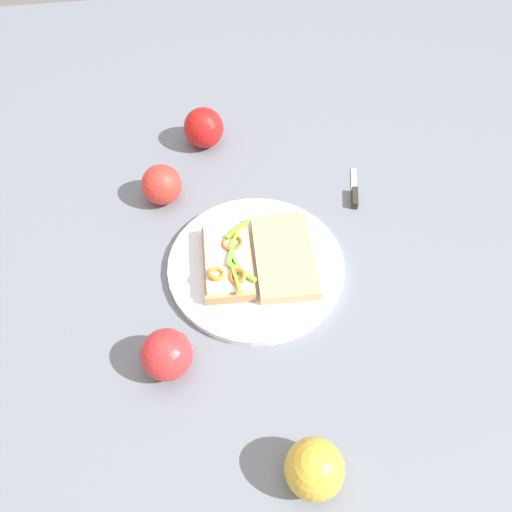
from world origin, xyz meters
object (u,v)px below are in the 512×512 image
(sandwich, at_px, (228,260))
(apple_2, at_px, (167,355))
(apple_0, at_px, (314,469))
(apple_1, at_px, (162,185))
(plate, at_px, (256,265))
(bread_slice_side, at_px, (284,257))
(apple_3, at_px, (204,128))
(knife, at_px, (355,193))

(sandwich, height_order, apple_2, apple_2)
(apple_0, height_order, apple_1, apple_0)
(apple_2, bearing_deg, apple_1, -0.65)
(plate, distance_m, bread_slice_side, 0.05)
(apple_3, bearing_deg, sandwich, -177.91)
(apple_1, bearing_deg, apple_2, 179.35)
(apple_0, bearing_deg, apple_3, 7.02)
(bread_slice_side, distance_m, knife, 0.22)
(apple_0, height_order, apple_3, apple_3)
(sandwich, bearing_deg, apple_3, 4.37)
(apple_2, bearing_deg, knife, -50.38)
(plate, xyz_separation_m, apple_3, (0.34, 0.06, 0.03))
(plate, xyz_separation_m, apple_1, (0.19, 0.15, 0.03))
(apple_0, bearing_deg, plate, 3.97)
(plate, height_order, sandwich, sandwich)
(plate, xyz_separation_m, knife, (0.14, -0.21, -0.00))
(bread_slice_side, bearing_deg, knife, -46.17)
(sandwich, distance_m, apple_3, 0.34)
(bread_slice_side, bearing_deg, plate, 90.28)
(apple_2, bearing_deg, apple_0, -135.96)
(apple_0, distance_m, knife, 0.53)
(plate, bearing_deg, sandwich, 89.33)
(apple_1, xyz_separation_m, apple_3, (0.15, -0.09, 0.00))
(sandwich, relative_size, apple_1, 2.06)
(plate, height_order, apple_2, apple_2)
(knife, bearing_deg, sandwich, 132.63)
(bread_slice_side, distance_m, apple_2, 0.26)
(sandwich, relative_size, apple_0, 2.01)
(sandwich, relative_size, bread_slice_side, 0.89)
(bread_slice_side, relative_size, apple_1, 2.32)
(plate, bearing_deg, knife, -56.21)
(sandwich, relative_size, knife, 1.42)
(sandwich, relative_size, apple_2, 2.02)
(apple_2, distance_m, knife, 0.48)
(apple_0, height_order, apple_2, same)
(bread_slice_side, height_order, knife, bread_slice_side)
(bread_slice_side, distance_m, apple_0, 0.35)
(bread_slice_side, relative_size, knife, 1.60)
(knife, bearing_deg, apple_2, 143.68)
(apple_0, bearing_deg, apple_2, 44.04)
(apple_0, distance_m, apple_3, 0.69)
(apple_1, relative_size, knife, 0.69)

